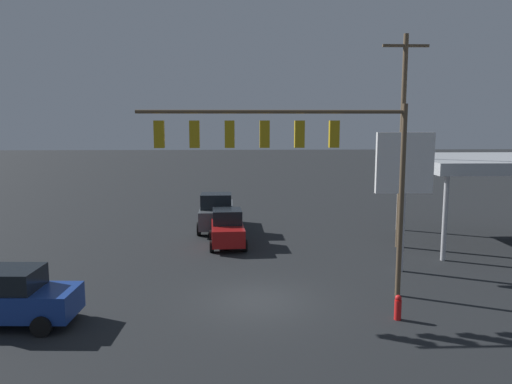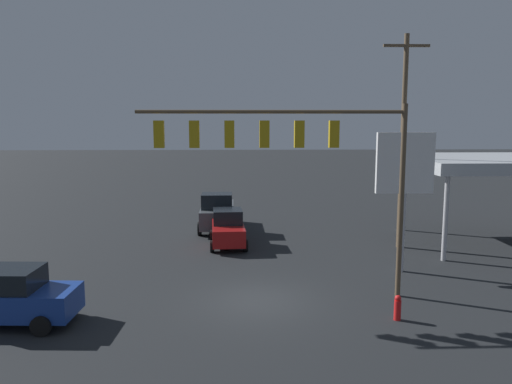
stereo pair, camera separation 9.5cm
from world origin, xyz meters
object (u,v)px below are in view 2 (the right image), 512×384
Objects in this scene: price_sign at (405,170)px; pickup_parked at (217,212)px; fire_hydrant at (398,308)px; traffic_signal_assembly at (287,147)px; utility_pole at (403,138)px; hatchback_crossing at (228,229)px; sedan_waiting at (9,297)px.

price_sign is 13.02m from pickup_parked.
price_sign is 1.20× the size of pickup_parked.
price_sign is 7.13× the size of fire_hydrant.
traffic_signal_assembly is at bearing -33.16° from fire_hydrant.
utility_pole is 2.87× the size of hatchback_crossing.
sedan_waiting is at bearing -37.42° from hatchback_crossing.
fire_hydrant is (-6.04, 10.51, -0.51)m from hatchback_crossing.
fire_hydrant is (-6.78, 14.57, -0.67)m from pickup_parked.
price_sign is 1.61× the size of hatchback_crossing.
hatchback_crossing is (-0.75, 4.07, -0.16)m from pickup_parked.
sedan_waiting is at bearing -0.35° from fire_hydrant.
utility_pole is 11.71m from fire_hydrant.
traffic_signal_assembly is 0.90× the size of utility_pole.
fire_hydrant is at bearing 146.84° from traffic_signal_assembly.
price_sign is at bearing 43.17° from pickup_parked.
sedan_waiting is (16.28, 9.79, -4.93)m from utility_pole.
utility_pole is at bearing -146.26° from sedan_waiting.
pickup_parked is (8.69, -9.04, -3.51)m from price_sign.
utility_pole reaches higher than traffic_signal_assembly.
utility_pole is at bearing -106.48° from price_sign.
hatchback_crossing reaches higher than sedan_waiting.
price_sign is (1.28, 4.34, -1.26)m from utility_pole.
traffic_signal_assembly is at bearing -163.68° from sedan_waiting.
hatchback_crossing is at bearing -73.50° from traffic_signal_assembly.
pickup_parked is 1.17× the size of sedan_waiting.
utility_pole is 2.14× the size of pickup_parked.
traffic_signal_assembly reaches higher than fire_hydrant.
traffic_signal_assembly reaches higher than sedan_waiting.
utility_pole reaches higher than sedan_waiting.
utility_pole is at bearing -107.92° from fire_hydrant.
sedan_waiting is at bearing 13.60° from traffic_signal_assembly.
hatchback_crossing is (9.23, -0.64, -4.94)m from utility_pole.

